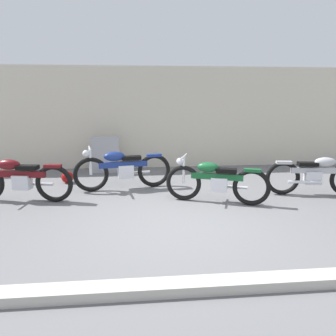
# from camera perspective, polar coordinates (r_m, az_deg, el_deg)

# --- Properties ---
(ground_plane) EXTENTS (40.00, 40.00, 0.00)m
(ground_plane) POSITION_cam_1_polar(r_m,az_deg,el_deg) (5.31, 2.21, -9.89)
(ground_plane) COLOR slate
(building_wall) EXTENTS (18.00, 0.30, 2.91)m
(building_wall) POSITION_cam_1_polar(r_m,az_deg,el_deg) (9.37, -1.37, 9.13)
(building_wall) COLOR beige
(building_wall) RESTS_ON ground_plane
(curb_strip) EXTENTS (18.00, 0.24, 0.12)m
(curb_strip) POSITION_cam_1_polar(r_m,az_deg,el_deg) (3.62, 6.45, -20.51)
(curb_strip) COLOR #B7B2A8
(curb_strip) RESTS_ON ground_plane
(stone_marker) EXTENTS (0.75, 0.24, 1.00)m
(stone_marker) POSITION_cam_1_polar(r_m,az_deg,el_deg) (8.81, -11.29, 2.39)
(stone_marker) COLOR #9E9EA3
(stone_marker) RESTS_ON ground_plane
(helmet) EXTENTS (0.29, 0.29, 0.29)m
(helmet) POSITION_cam_1_polar(r_m,az_deg,el_deg) (8.02, -17.86, -1.59)
(helmet) COLOR maroon
(helmet) RESTS_ON ground_plane
(motorcycle_green) EXTENTS (1.96, 0.88, 0.92)m
(motorcycle_green) POSITION_cam_1_polar(r_m,az_deg,el_deg) (6.21, 8.72, -2.35)
(motorcycle_green) COLOR black
(motorcycle_green) RESTS_ON ground_plane
(motorcycle_silver) EXTENTS (2.06, 0.58, 0.93)m
(motorcycle_silver) POSITION_cam_1_polar(r_m,az_deg,el_deg) (7.32, 25.38, -1.10)
(motorcycle_silver) COLOR black
(motorcycle_silver) RESTS_ON ground_plane
(motorcycle_blue) EXTENTS (2.18, 0.71, 0.99)m
(motorcycle_blue) POSITION_cam_1_polar(r_m,az_deg,el_deg) (7.12, -8.29, -0.12)
(motorcycle_blue) COLOR black
(motorcycle_blue) RESTS_ON ground_plane
(motorcycle_maroon) EXTENTS (2.15, 0.61, 0.97)m
(motorcycle_maroon) POSITION_cam_1_polar(r_m,az_deg,el_deg) (6.89, -25.58, -1.76)
(motorcycle_maroon) COLOR black
(motorcycle_maroon) RESTS_ON ground_plane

